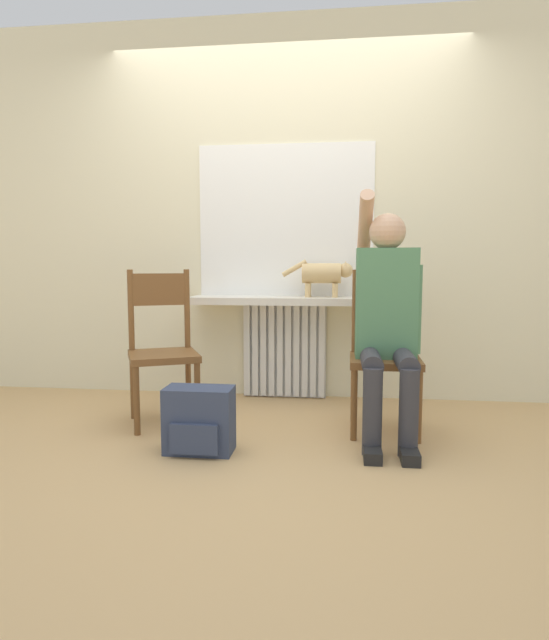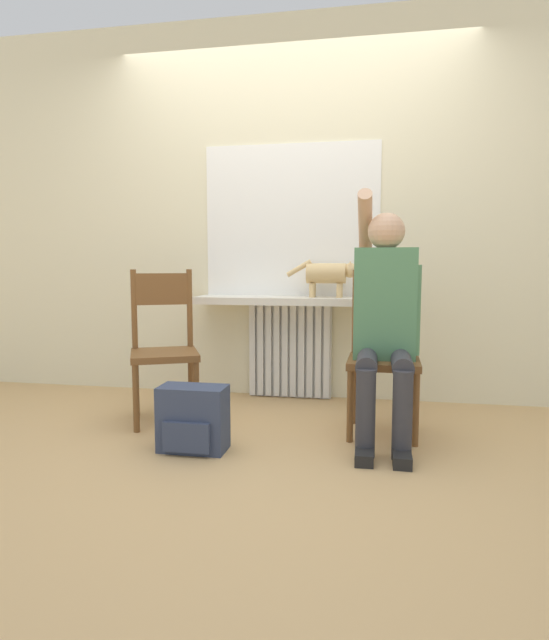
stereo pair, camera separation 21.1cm
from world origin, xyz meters
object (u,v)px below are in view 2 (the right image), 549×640
person (385,314)px  backpack (193,419)px  cat (329,274)px  chair_right (384,352)px  chair_left (164,346)px

person → backpack: size_ratio=3.95×
person → cat: size_ratio=2.81×
chair_right → backpack: chair_right is taller
chair_right → chair_left: bearing=-178.8°
cat → backpack: bearing=-118.7°
chair_left → chair_right: 1.33m
chair_left → cat: 1.22m
backpack → chair_left: bearing=125.8°
person → chair_left: bearing=175.6°
backpack → person: bearing=22.2°
chair_right → cat: bearing=122.6°
chair_right → person: person is taller
chair_right → cat: size_ratio=1.90×
person → cat: person is taller
cat → chair_right: bearing=-58.4°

